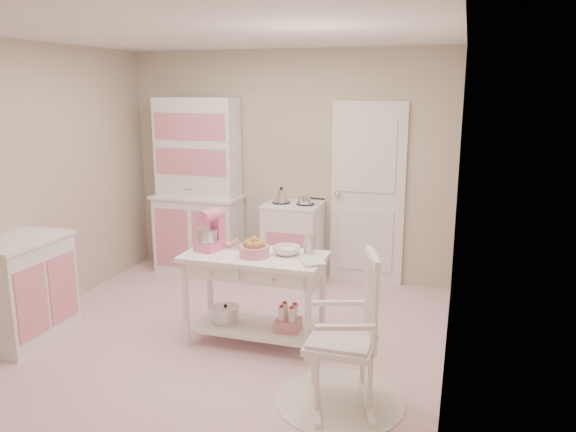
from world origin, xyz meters
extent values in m
plane|color=pink|center=(0.00, 0.00, 0.00)|extent=(3.80, 3.80, 0.00)
cube|color=white|center=(0.00, 0.00, 2.60)|extent=(3.80, 3.80, 0.04)
cube|color=#BAB097|center=(0.00, 1.90, 1.30)|extent=(3.80, 0.04, 2.60)
cube|color=#BAB097|center=(0.00, -1.90, 1.30)|extent=(3.80, 0.04, 2.60)
cube|color=#BAB097|center=(-1.90, 0.00, 1.30)|extent=(0.04, 3.80, 2.60)
cube|color=#BAB097|center=(1.90, 0.00, 1.30)|extent=(0.04, 3.80, 2.60)
cube|color=white|center=(0.95, 1.87, 1.02)|extent=(0.82, 0.05, 2.04)
cube|color=white|center=(-1.04, 1.66, 1.04)|extent=(1.06, 0.50, 2.08)
cube|color=white|center=(0.16, 1.61, 0.46)|extent=(0.62, 0.57, 0.92)
cube|color=white|center=(-1.63, -0.54, 0.46)|extent=(0.54, 0.84, 0.92)
cylinder|color=white|center=(1.22, -0.70, 0.01)|extent=(0.92, 0.92, 0.01)
cube|color=white|center=(1.22, -0.70, 0.55)|extent=(0.68, 0.83, 1.10)
cube|color=white|center=(0.31, 0.01, 0.40)|extent=(1.20, 0.60, 0.80)
cube|color=pink|center=(-0.11, 0.03, 0.97)|extent=(0.25, 0.32, 0.34)
cube|color=silver|center=(0.16, 0.19, 0.81)|extent=(0.34, 0.24, 0.02)
cylinder|color=pink|center=(0.33, -0.04, 0.85)|extent=(0.25, 0.25, 0.09)
imported|color=white|center=(0.57, 0.09, 0.84)|extent=(0.23, 0.23, 0.07)
cylinder|color=silver|center=(0.75, 0.17, 0.89)|extent=(0.10, 0.10, 0.17)
imported|color=white|center=(0.76, -0.11, 0.81)|extent=(0.27, 0.29, 0.02)
camera|label=1|loc=(1.94, -4.24, 2.17)|focal=35.00mm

